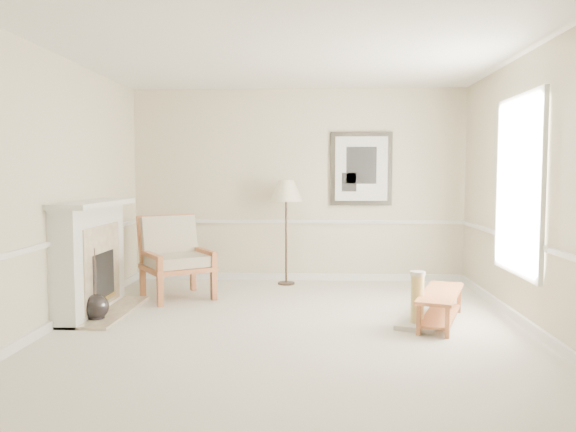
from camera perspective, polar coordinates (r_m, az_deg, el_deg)
The scene contains 8 objects.
ground at distance 5.99m, azimuth 0.20°, elevation -11.42°, with size 5.50×5.50×0.00m, color silver.
room at distance 5.84m, azimuth 1.60°, elevation 6.69°, with size 5.04×5.54×2.92m.
fireplace at distance 6.94m, azimuth -19.34°, elevation -4.08°, with size 0.64×1.64×1.31m.
floor_vase at distance 6.61m, azimuth -18.92°, elevation -8.81°, with size 0.28×0.28×0.82m.
armchair at distance 7.57m, azimuth -11.50°, elevation -3.72°, with size 1.15×1.16×1.07m.
floor_lamp at distance 8.17m, azimuth -0.18°, elevation 2.28°, with size 0.62×0.62×1.53m.
bench at distance 6.38m, azimuth 15.24°, elevation -8.43°, with size 0.76×1.27×0.35m.
scratching_post at distance 6.16m, azimuth 12.99°, elevation -9.28°, with size 0.53×0.53×0.60m.
Camera 1 is at (0.25, -5.76, 1.62)m, focal length 35.00 mm.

